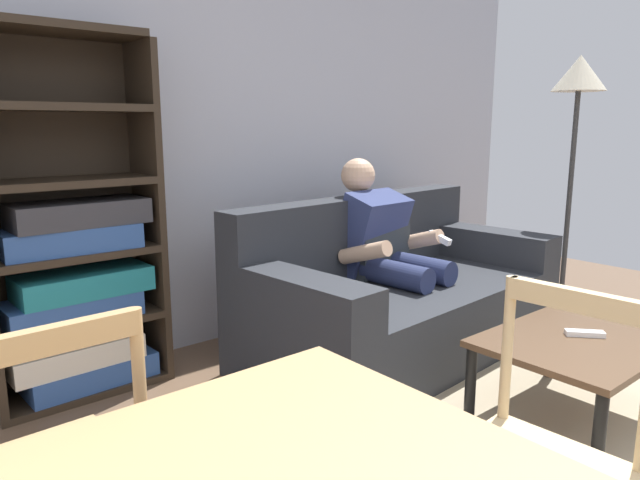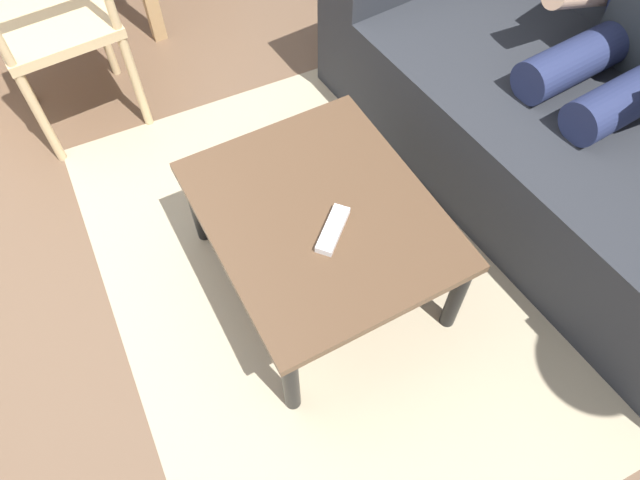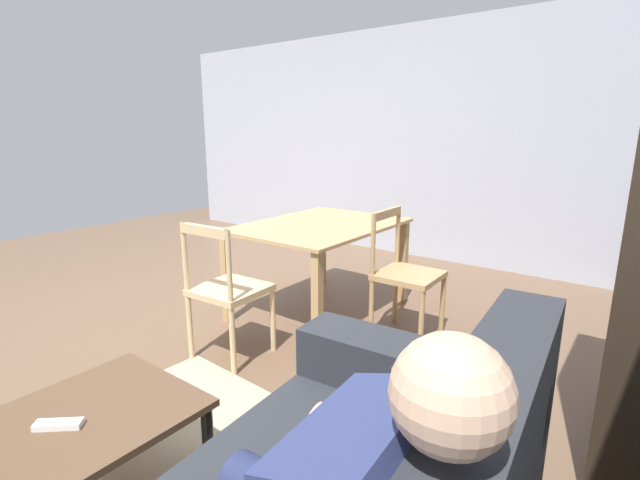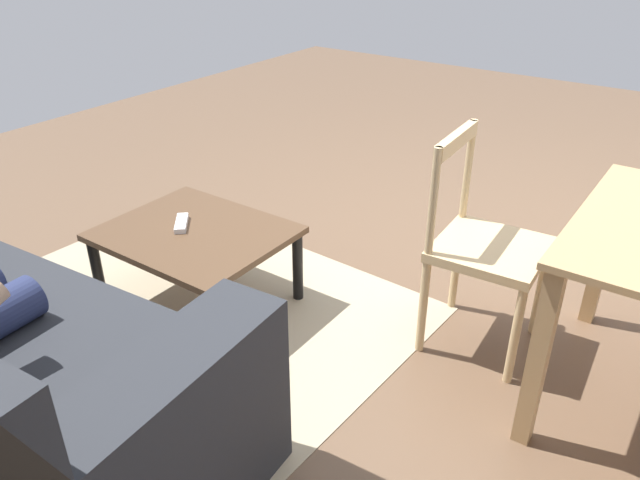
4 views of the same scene
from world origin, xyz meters
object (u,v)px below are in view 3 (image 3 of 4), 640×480
Objects in this scene: dining_chair_near_wall at (405,274)px; tv_remote at (58,425)px; coffee_table at (83,428)px; dining_chair_facing_couch at (227,291)px; dining_table at (320,236)px.

tv_remote is at bearing -7.22° from dining_chair_near_wall.
tv_remote reaches higher than coffee_table.
dining_table is at bearing -179.89° from dining_chair_facing_couch.
tv_remote is 0.19× the size of dining_chair_facing_couch.
tv_remote is at bearing 20.79° from dining_chair_facing_couch.
dining_chair_facing_couch is (0.99, 0.00, -0.18)m from dining_table.
coffee_table is 0.88× the size of dining_chair_facing_couch.
tv_remote is 2.26m from dining_chair_near_wall.
tv_remote is 0.13× the size of dining_table.
dining_table is 1.46× the size of dining_chair_facing_couch.
dining_chair_facing_couch is at bearing 159.63° from tv_remote.
tv_remote is at bearing -1.81° from coffee_table.
coffee_table is 2.23m from dining_table.
coffee_table is at bearing -7.43° from dining_chair_near_wall.
tv_remote is 0.19× the size of dining_chair_near_wall.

